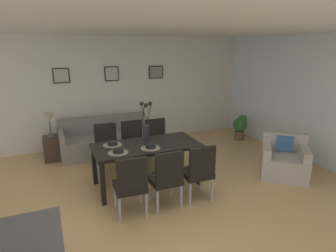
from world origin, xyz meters
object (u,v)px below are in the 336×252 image
object	(u,v)px
dining_chair_near_right	(107,145)
dining_chair_far_left	(167,176)
centerpiece_vase	(146,129)
armchair	(284,160)
sofa	(106,141)
dining_chair_mid_right	(157,140)
bowl_far_left	(150,146)
dining_table	(147,149)
bowl_near_left	(118,150)
side_table	(53,148)
dining_chair_far_right	(134,142)
framed_picture_center	(112,74)
framed_picture_left	(61,76)
framed_picture_right	(156,72)
table_lamp	(49,120)
potted_plant	(240,126)
dining_chair_mid_left	(199,170)
bowl_near_right	(112,143)
dining_chair_near_left	(131,183)

from	to	relation	value
dining_chair_near_right	dining_chair_far_left	xyz separation A→B (m)	(0.53, -1.70, 0.00)
centerpiece_vase	armchair	world-z (taller)	centerpiece_vase
dining_chair_near_right	sofa	xyz separation A→B (m)	(0.18, 1.00, -0.23)
dining_chair_mid_right	bowl_far_left	world-z (taller)	dining_chair_mid_right
dining_table	armchair	world-z (taller)	armchair
bowl_near_left	side_table	distance (m)	2.32
dining_chair_far_right	bowl_near_left	bearing A→B (deg)	-117.86
framed_picture_center	bowl_near_left	bearing A→B (deg)	-101.53
dining_chair_mid_right	framed_picture_left	world-z (taller)	framed_picture_left
sofa	framed_picture_right	distance (m)	2.14
bowl_far_left	armchair	world-z (taller)	bowl_far_left
bowl_near_left	table_lamp	xyz separation A→B (m)	(-0.94, 2.06, 0.11)
armchair	potted_plant	world-z (taller)	armchair
dining_chair_far_left	dining_chair_mid_right	size ratio (longest dim) A/B	1.00
bowl_near_left	framed_picture_center	world-z (taller)	framed_picture_center
sofa	framed_picture_left	distance (m)	1.76
table_lamp	potted_plant	world-z (taller)	table_lamp
dining_chair_near_right	side_table	world-z (taller)	dining_chair_near_right
dining_chair_far_right	framed_picture_left	bearing A→B (deg)	126.42
framed_picture_center	framed_picture_left	bearing A→B (deg)	-180.00
dining_chair_mid_left	table_lamp	xyz separation A→B (m)	(-2.04, 2.68, 0.38)
dining_chair_mid_right	bowl_far_left	distance (m)	1.17
dining_chair_far_left	dining_chair_mid_left	bearing A→B (deg)	0.59
framed_picture_center	framed_picture_right	size ratio (longest dim) A/B	0.92
dining_chair_far_left	bowl_near_right	bearing A→B (deg)	118.63
dining_chair_mid_left	framed_picture_center	world-z (taller)	framed_picture_center
dining_table	armchair	xyz separation A→B (m)	(2.50, -0.65, -0.38)
framed_picture_right	potted_plant	world-z (taller)	framed_picture_right
bowl_near_right	table_lamp	world-z (taller)	table_lamp
sofa	armchair	world-z (taller)	sofa
dining_chair_near_right	side_table	xyz separation A→B (m)	(-0.96, 0.99, -0.25)
dining_chair_mid_left	dining_chair_mid_right	size ratio (longest dim) A/B	1.00
potted_plant	dining_chair_far_right	bearing A→B (deg)	-170.01
bowl_far_left	dining_chair_far_left	bearing A→B (deg)	-88.16
bowl_near_right	potted_plant	size ratio (longest dim) A/B	0.25
dining_chair_far_left	dining_chair_mid_left	distance (m)	0.54
sofa	dining_chair_mid_right	bearing A→B (deg)	-51.26
dining_chair_near_left	armchair	distance (m)	3.04
dining_chair_mid_left	bowl_near_left	bearing A→B (deg)	150.49
armchair	framed_picture_right	size ratio (longest dim) A/B	3.01
potted_plant	bowl_far_left	bearing A→B (deg)	-152.22
sofa	table_lamp	size ratio (longest dim) A/B	3.95
dining_chair_near_right	bowl_near_right	xyz separation A→B (m)	(-0.03, -0.67, 0.27)
bowl_near_left	framed_picture_right	bearing A→B (deg)	57.75
dining_chair_mid_left	dining_chair_mid_right	distance (m)	1.64
dining_chair_far_left	armchair	xyz separation A→B (m)	(2.48, 0.17, -0.23)
dining_chair_near_right	dining_chair_mid_right	bearing A→B (deg)	-2.96
table_lamp	dining_chair_near_right	bearing A→B (deg)	-45.60
centerpiece_vase	bowl_far_left	bearing A→B (deg)	-90.26
dining_chair_near_right	dining_chair_mid_left	bearing A→B (deg)	-57.62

